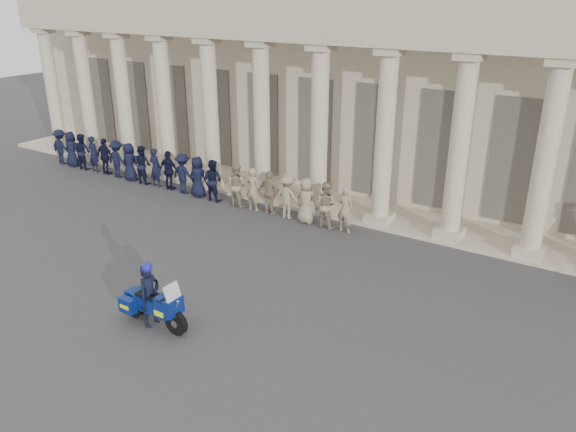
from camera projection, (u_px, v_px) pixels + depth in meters
The scene contains 5 objects.
ground at pixel (212, 312), 15.07m from camera, with size 90.00×90.00×0.00m, color #38383A.
building at pixel (420, 75), 24.88m from camera, with size 40.00×12.50×9.00m.
officer_rank at pixel (175, 172), 23.80m from camera, with size 16.52×0.65×1.72m.
motorcycle at pixel (154, 305), 14.27m from camera, with size 2.18×0.89×1.40m.
rider at pixel (150, 294), 14.22m from camera, with size 0.41×0.62×1.78m.
Camera 1 is at (8.72, -9.84, 8.07)m, focal length 35.00 mm.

